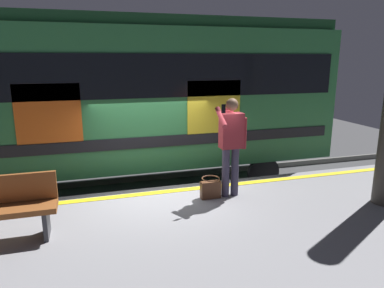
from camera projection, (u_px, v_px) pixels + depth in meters
name	position (u px, v px, depth m)	size (l,w,h in m)	color
ground_plane	(161.00, 229.00, 7.19)	(25.01, 25.01, 0.00)	#3D3D3F
platform	(191.00, 268.00, 5.07)	(15.48, 4.33, 0.92)	gray
safety_line	(163.00, 192.00, 6.69)	(15.17, 0.16, 0.01)	yellow
track_rail_near	(147.00, 197.00, 8.68)	(20.12, 0.08, 0.16)	slate
track_rail_far	(139.00, 178.00, 10.02)	(20.12, 0.08, 0.16)	slate
train_carriage	(128.00, 92.00, 8.67)	(9.76, 3.05, 4.12)	#2D723F
passenger	(231.00, 139.00, 6.30)	(0.57, 0.55, 1.80)	#383347
handbag	(211.00, 188.00, 6.38)	(0.36, 0.33, 0.38)	#59331E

